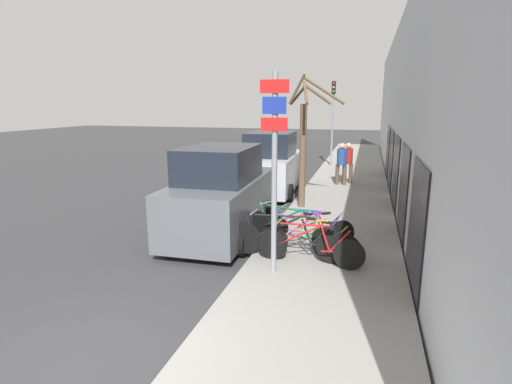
{
  "coord_description": "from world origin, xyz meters",
  "views": [
    {
      "loc": [
        3.31,
        -3.76,
        3.39
      ],
      "look_at": [
        0.78,
        5.29,
        1.3
      ],
      "focal_mm": 28.0,
      "sensor_mm": 36.0,
      "label": 1
    }
  ],
  "objects_px": {
    "bicycle_4": "(290,231)",
    "pedestrian_near": "(341,161)",
    "bicycle_0": "(309,247)",
    "street_tree": "(304,143)",
    "signpost": "(274,166)",
    "pedestrian_far": "(348,160)",
    "bicycle_2": "(309,240)",
    "parked_car_1": "(271,166)",
    "bicycle_5": "(306,229)",
    "bicycle_1": "(288,240)",
    "bicycle_3": "(308,236)",
    "traffic_light": "(333,111)",
    "parked_car_0": "(222,195)"
  },
  "relations": [
    {
      "from": "bicycle_2",
      "to": "pedestrian_near",
      "type": "distance_m",
      "value": 8.28
    },
    {
      "from": "bicycle_0",
      "to": "bicycle_4",
      "type": "bearing_deg",
      "value": 39.4
    },
    {
      "from": "pedestrian_near",
      "to": "bicycle_3",
      "type": "bearing_deg",
      "value": -89.52
    },
    {
      "from": "bicycle_1",
      "to": "pedestrian_far",
      "type": "distance_m",
      "value": 8.96
    },
    {
      "from": "signpost",
      "to": "pedestrian_far",
      "type": "distance_m",
      "value": 9.74
    },
    {
      "from": "bicycle_1",
      "to": "pedestrian_near",
      "type": "distance_m",
      "value": 8.49
    },
    {
      "from": "pedestrian_near",
      "to": "bicycle_1",
      "type": "bearing_deg",
      "value": -91.95
    },
    {
      "from": "bicycle_3",
      "to": "traffic_light",
      "type": "bearing_deg",
      "value": -31.85
    },
    {
      "from": "traffic_light",
      "to": "bicycle_0",
      "type": "bearing_deg",
      "value": -86.62
    },
    {
      "from": "bicycle_1",
      "to": "parked_car_0",
      "type": "height_order",
      "value": "parked_car_0"
    },
    {
      "from": "bicycle_4",
      "to": "pedestrian_near",
      "type": "xyz_separation_m",
      "value": [
        0.6,
        7.83,
        0.57
      ]
    },
    {
      "from": "parked_car_0",
      "to": "bicycle_1",
      "type": "bearing_deg",
      "value": -38.33
    },
    {
      "from": "pedestrian_near",
      "to": "pedestrian_far",
      "type": "relative_size",
      "value": 1.02
    },
    {
      "from": "bicycle_2",
      "to": "bicycle_3",
      "type": "xyz_separation_m",
      "value": [
        -0.05,
        0.26,
        0.01
      ]
    },
    {
      "from": "pedestrian_near",
      "to": "signpost",
      "type": "bearing_deg",
      "value": -92.6
    },
    {
      "from": "signpost",
      "to": "pedestrian_near",
      "type": "bearing_deg",
      "value": 85.75
    },
    {
      "from": "bicycle_5",
      "to": "bicycle_4",
      "type": "bearing_deg",
      "value": 155.44
    },
    {
      "from": "pedestrian_far",
      "to": "street_tree",
      "type": "distance_m",
      "value": 4.72
    },
    {
      "from": "pedestrian_far",
      "to": "bicycle_5",
      "type": "bearing_deg",
      "value": -78.55
    },
    {
      "from": "parked_car_0",
      "to": "street_tree",
      "type": "xyz_separation_m",
      "value": [
        1.66,
        2.92,
        1.13
      ]
    },
    {
      "from": "signpost",
      "to": "pedestrian_near",
      "type": "relative_size",
      "value": 2.25
    },
    {
      "from": "bicycle_0",
      "to": "bicycle_5",
      "type": "distance_m",
      "value": 1.2
    },
    {
      "from": "bicycle_3",
      "to": "bicycle_1",
      "type": "bearing_deg",
      "value": 105.98
    },
    {
      "from": "street_tree",
      "to": "parked_car_0",
      "type": "bearing_deg",
      "value": -119.62
    },
    {
      "from": "pedestrian_far",
      "to": "street_tree",
      "type": "height_order",
      "value": "street_tree"
    },
    {
      "from": "parked_car_1",
      "to": "bicycle_1",
      "type": "bearing_deg",
      "value": -75.49
    },
    {
      "from": "parked_car_1",
      "to": "bicycle_3",
      "type": "bearing_deg",
      "value": -71.45
    },
    {
      "from": "bicycle_2",
      "to": "parked_car_0",
      "type": "relative_size",
      "value": 0.49
    },
    {
      "from": "signpost",
      "to": "bicycle_2",
      "type": "distance_m",
      "value": 2.03
    },
    {
      "from": "pedestrian_far",
      "to": "traffic_light",
      "type": "bearing_deg",
      "value": 118.61
    },
    {
      "from": "signpost",
      "to": "bicycle_4",
      "type": "height_order",
      "value": "signpost"
    },
    {
      "from": "bicycle_1",
      "to": "parked_car_1",
      "type": "xyz_separation_m",
      "value": [
        -2.0,
        6.85,
        0.5
      ]
    },
    {
      "from": "bicycle_3",
      "to": "bicycle_5",
      "type": "height_order",
      "value": "bicycle_3"
    },
    {
      "from": "signpost",
      "to": "street_tree",
      "type": "height_order",
      "value": "street_tree"
    },
    {
      "from": "bicycle_1",
      "to": "street_tree",
      "type": "relative_size",
      "value": 0.63
    },
    {
      "from": "bicycle_0",
      "to": "pedestrian_far",
      "type": "distance_m",
      "value": 9.13
    },
    {
      "from": "bicycle_5",
      "to": "parked_car_1",
      "type": "bearing_deg",
      "value": 35.59
    },
    {
      "from": "bicycle_1",
      "to": "street_tree",
      "type": "distance_m",
      "value": 4.78
    },
    {
      "from": "signpost",
      "to": "pedestrian_far",
      "type": "height_order",
      "value": "signpost"
    },
    {
      "from": "bicycle_5",
      "to": "bicycle_3",
      "type": "bearing_deg",
      "value": -151.33
    },
    {
      "from": "bicycle_1",
      "to": "parked_car_0",
      "type": "distance_m",
      "value": 2.63
    },
    {
      "from": "bicycle_0",
      "to": "street_tree",
      "type": "bearing_deg",
      "value": 16.07
    },
    {
      "from": "street_tree",
      "to": "traffic_light",
      "type": "height_order",
      "value": "traffic_light"
    },
    {
      "from": "pedestrian_far",
      "to": "traffic_light",
      "type": "height_order",
      "value": "traffic_light"
    },
    {
      "from": "parked_car_1",
      "to": "street_tree",
      "type": "height_order",
      "value": "street_tree"
    },
    {
      "from": "signpost",
      "to": "bicycle_0",
      "type": "xyz_separation_m",
      "value": [
        0.63,
        0.52,
        -1.72
      ]
    },
    {
      "from": "bicycle_2",
      "to": "parked_car_1",
      "type": "distance_m",
      "value": 7.1
    },
    {
      "from": "parked_car_1",
      "to": "bicycle_2",
      "type": "bearing_deg",
      "value": -71.83
    },
    {
      "from": "bicycle_2",
      "to": "bicycle_4",
      "type": "xyz_separation_m",
      "value": [
        -0.48,
        0.43,
        0.03
      ]
    },
    {
      "from": "bicycle_0",
      "to": "street_tree",
      "type": "distance_m",
      "value": 5.04
    }
  ]
}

